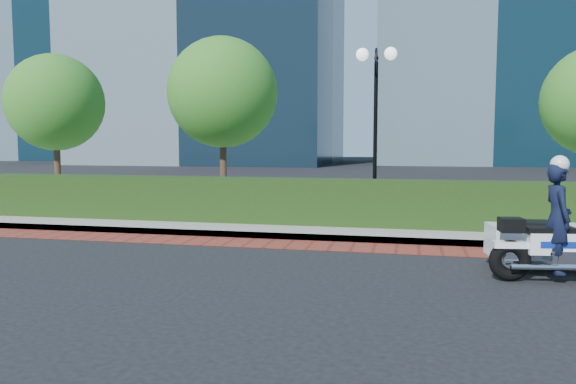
% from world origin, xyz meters
% --- Properties ---
extents(ground, '(120.00, 120.00, 0.00)m').
position_xyz_m(ground, '(0.00, 0.00, 0.00)').
color(ground, black).
rests_on(ground, ground).
extents(brick_strip, '(60.00, 1.00, 0.01)m').
position_xyz_m(brick_strip, '(0.00, 1.50, 0.01)').
color(brick_strip, maroon).
rests_on(brick_strip, ground).
extents(sidewalk, '(60.00, 8.00, 0.15)m').
position_xyz_m(sidewalk, '(0.00, 6.00, 0.07)').
color(sidewalk, gray).
rests_on(sidewalk, ground).
extents(hedge_main, '(18.00, 1.20, 1.00)m').
position_xyz_m(hedge_main, '(0.00, 3.60, 0.65)').
color(hedge_main, black).
rests_on(hedge_main, sidewalk).
extents(lamppost, '(1.02, 0.70, 4.21)m').
position_xyz_m(lamppost, '(1.00, 5.20, 2.96)').
color(lamppost, black).
rests_on(lamppost, sidewalk).
extents(tree_a, '(3.00, 3.00, 4.58)m').
position_xyz_m(tree_a, '(-9.00, 6.50, 3.22)').
color(tree_a, '#332319').
rests_on(tree_a, sidewalk).
extents(tree_b, '(3.20, 3.20, 4.89)m').
position_xyz_m(tree_b, '(-3.50, 6.50, 3.43)').
color(tree_b, '#332319').
rests_on(tree_b, sidewalk).
extents(tower_far_left, '(16.00, 14.00, 34.00)m').
position_xyz_m(tower_far_left, '(-36.00, 46.00, 17.00)').
color(tower_far_left, black).
rests_on(tower_far_left, ground).
extents(police_motorcycle, '(2.28, 1.63, 1.85)m').
position_xyz_m(police_motorcycle, '(4.03, -0.16, 0.63)').
color(police_motorcycle, black).
rests_on(police_motorcycle, ground).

